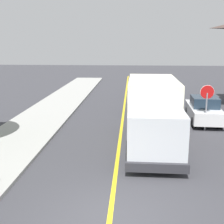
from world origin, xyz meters
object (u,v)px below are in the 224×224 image
parked_car_mid (148,88)px  stop_sign (207,99)px  box_truck (153,110)px  parked_van_across (204,110)px  parked_car_near (150,102)px

parked_car_mid → stop_sign: 11.62m
box_truck → parked_van_across: (3.57, 4.53, -0.97)m
parked_van_across → stop_sign: 2.17m
box_truck → parked_car_mid: size_ratio=1.62×
parked_car_near → stop_sign: size_ratio=1.68×
box_truck → parked_car_mid: 13.96m
parked_car_near → box_truck: bearing=-92.2°
parked_car_mid → stop_sign: (2.69, -11.26, 1.06)m
parked_van_across → stop_sign: stop_sign is taller
box_truck → parked_car_near: (0.27, 6.94, -0.97)m
stop_sign → parked_car_near: bearing=124.9°
box_truck → parked_car_near: 7.01m
parked_car_near → stop_sign: (2.98, -4.27, 1.06)m
parked_car_mid → stop_sign: size_ratio=1.68×
parked_van_across → parked_car_near: bearing=143.9°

